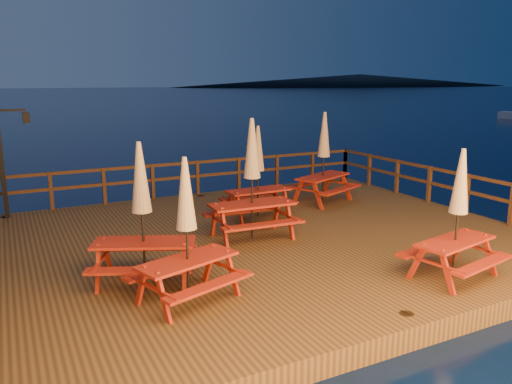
% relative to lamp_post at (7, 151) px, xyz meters
% --- Properties ---
extents(ground, '(500.00, 500.00, 0.00)m').
position_rel_lamp_post_xyz_m(ground, '(5.39, -4.55, -2.20)').
color(ground, black).
rests_on(ground, ground).
extents(deck, '(12.00, 10.00, 0.40)m').
position_rel_lamp_post_xyz_m(deck, '(5.39, -4.55, -2.00)').
color(deck, '#3F2A14').
rests_on(deck, ground).
extents(deck_piles, '(11.44, 9.44, 1.40)m').
position_rel_lamp_post_xyz_m(deck_piles, '(5.39, -4.55, -2.50)').
color(deck_piles, '#331A10').
rests_on(deck_piles, ground).
extents(railing, '(11.80, 9.75, 1.10)m').
position_rel_lamp_post_xyz_m(railing, '(5.39, -2.77, -1.03)').
color(railing, '#331A10').
rests_on(railing, deck).
extents(lamp_post, '(0.85, 0.18, 3.00)m').
position_rel_lamp_post_xyz_m(lamp_post, '(0.00, 0.00, 0.00)').
color(lamp_post, black).
rests_on(lamp_post, deck).
extents(headland_right, '(230.40, 86.40, 7.00)m').
position_rel_lamp_post_xyz_m(headland_right, '(190.39, 225.45, 1.30)').
color(headland_right, black).
rests_on(headland_right, ground).
extents(picnic_table_0, '(2.26, 2.10, 2.58)m').
position_rel_lamp_post_xyz_m(picnic_table_0, '(2.03, -6.00, -0.45)').
color(picnic_table_0, maroon).
rests_on(picnic_table_0, deck).
extents(picnic_table_1, '(2.04, 1.71, 2.79)m').
position_rel_lamp_post_xyz_m(picnic_table_1, '(4.94, -4.55, -0.35)').
color(picnic_table_1, maroon).
rests_on(picnic_table_1, deck).
extents(picnic_table_2, '(2.05, 1.86, 2.44)m').
position_rel_lamp_post_xyz_m(picnic_table_2, '(2.47, -7.11, -0.53)').
color(picnic_table_2, maroon).
rests_on(picnic_table_2, deck).
extents(picnic_table_3, '(1.74, 1.45, 2.45)m').
position_rel_lamp_post_xyz_m(picnic_table_3, '(5.93, -2.91, -0.52)').
color(picnic_table_3, maroon).
rests_on(picnic_table_3, deck).
extents(picnic_table_4, '(1.93, 1.69, 2.43)m').
position_rel_lamp_post_xyz_m(picnic_table_4, '(7.23, -8.40, -0.53)').
color(picnic_table_4, maroon).
rests_on(picnic_table_4, deck).
extents(picnic_table_5, '(2.34, 2.16, 2.70)m').
position_rel_lamp_post_xyz_m(picnic_table_5, '(8.41, -2.38, -0.39)').
color(picnic_table_5, maroon).
rests_on(picnic_table_5, deck).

